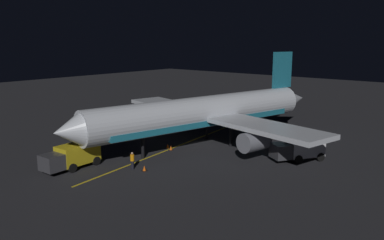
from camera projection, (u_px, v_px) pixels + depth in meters
The scene contains 10 objects.
ground_plane at pixel (203, 147), 47.84m from camera, with size 180.00×180.00×0.20m, color #242428.
apron_guide_stripe at pixel (168, 150), 46.06m from camera, with size 0.24×28.31×0.01m, color gold.
airliner at pixel (207, 113), 47.38m from camera, with size 31.78×36.82×10.96m.
baggage_truck at pixel (73, 156), 39.23m from camera, with size 2.49×6.04×2.37m.
catering_truck at pixel (299, 150), 41.92m from camera, with size 4.77×5.85×2.24m.
ground_crew_worker at pixel (132, 160), 39.08m from camera, with size 0.40×0.40×1.74m.
traffic_cone_near_left at pixel (168, 146), 46.61m from camera, with size 0.50×0.50×0.55m.
traffic_cone_near_right at pixel (97, 156), 42.61m from camera, with size 0.50×0.50×0.55m.
traffic_cone_under_wing at pixel (144, 168), 38.65m from camera, with size 0.50×0.50×0.55m.
traffic_cone_far at pixel (171, 148), 45.88m from camera, with size 0.50×0.50×0.55m.
Camera 1 is at (-28.73, 36.22, 12.69)m, focal length 36.95 mm.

